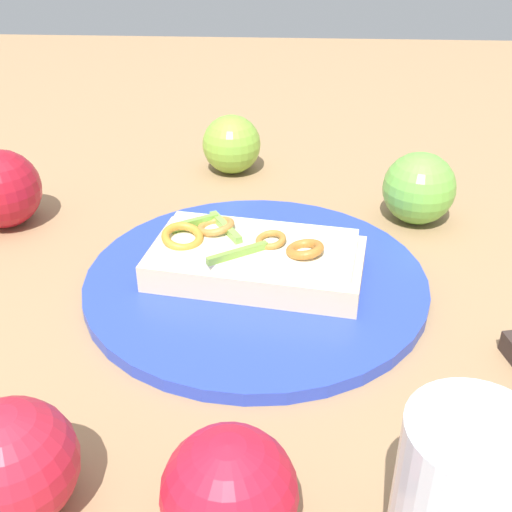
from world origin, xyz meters
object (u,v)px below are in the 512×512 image
(sandwich, at_px, (255,258))
(apple_1, at_px, (12,464))
(drinking_glass, at_px, (460,502))
(apple_2, at_px, (1,189))
(apple_0, at_px, (419,188))
(apple_4, at_px, (224,494))
(apple_3, at_px, (232,144))
(plate, at_px, (256,281))

(sandwich, height_order, apple_1, apple_1)
(drinking_glass, bearing_deg, apple_2, -43.83)
(apple_1, bearing_deg, apple_0, -127.05)
(apple_4, bearing_deg, drinking_glass, 175.21)
(apple_3, bearing_deg, apple_2, 33.82)
(sandwich, height_order, apple_0, apple_0)
(apple_1, distance_m, apple_3, 0.50)
(apple_0, xyz_separation_m, apple_2, (0.43, 0.03, 0.00))
(plate, height_order, apple_0, apple_0)
(apple_3, bearing_deg, plate, 99.78)
(apple_2, xyz_separation_m, apple_4, (-0.27, 0.36, -0.00))
(sandwich, xyz_separation_m, drinking_glass, (-0.12, 0.27, 0.02))
(sandwich, bearing_deg, apple_0, 48.69)
(plate, xyz_separation_m, apple_0, (-0.16, -0.14, 0.03))
(apple_2, bearing_deg, apple_4, 126.45)
(sandwich, relative_size, apple_1, 2.64)
(apple_0, bearing_deg, apple_1, 52.95)
(plate, bearing_deg, apple_2, -21.31)
(apple_0, bearing_deg, drinking_glass, 83.51)
(apple_2, bearing_deg, sandwich, 158.64)
(apple_2, bearing_deg, drinking_glass, 136.17)
(apple_1, relative_size, drinking_glass, 0.73)
(apple_1, bearing_deg, apple_2, -67.24)
(sandwich, xyz_separation_m, apple_4, (0.00, 0.26, 0.01))
(apple_0, distance_m, apple_3, 0.24)
(plate, distance_m, apple_1, 0.27)
(apple_2, distance_m, drinking_glass, 0.53)
(sandwich, bearing_deg, drinking_glass, -57.03)
(apple_1, height_order, apple_2, apple_2)
(plate, height_order, apple_1, apple_1)
(plate, height_order, drinking_glass, drinking_glass)
(apple_0, height_order, apple_3, apple_0)
(apple_4, bearing_deg, apple_2, -53.55)
(apple_1, relative_size, apple_2, 0.93)
(apple_1, bearing_deg, drinking_glass, 174.53)
(apple_0, bearing_deg, apple_4, 67.10)
(apple_2, distance_m, apple_3, 0.27)
(apple_2, bearing_deg, apple_3, -146.18)
(sandwich, bearing_deg, apple_4, -81.36)
(apple_2, bearing_deg, apple_1, 112.76)
(apple_4, xyz_separation_m, drinking_glass, (-0.12, 0.01, 0.01))
(plate, xyz_separation_m, sandwich, (0.00, -0.00, 0.02))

